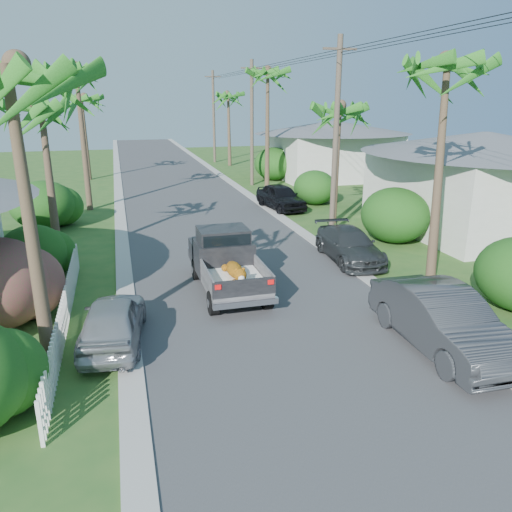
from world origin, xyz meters
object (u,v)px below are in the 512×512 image
object	(u,v)px
house_right_far	(332,152)
palm_r_b	(339,106)
house_right_near	(480,185)
utility_pole_b	(336,138)
utility_pole_c	(252,123)
utility_pole_d	(214,116)
parked_car_rm	(349,245)
palm_l_d	(81,97)
palm_r_d	(228,94)
palm_r_a	(451,62)
parked_car_rn	(442,321)
palm_l_b	(40,103)
palm_l_c	(76,68)
parked_car_rf	(281,197)
pickup_truck	(225,259)
palm_l_a	(8,67)
palm_r_c	(268,71)
parked_car_ln	(113,321)

from	to	relation	value
house_right_far	palm_r_b	bearing A→B (deg)	-113.11
house_right_near	utility_pole_b	bearing A→B (deg)	172.30
utility_pole_c	utility_pole_d	distance (m)	15.00
parked_car_rm	palm_l_d	distance (m)	28.00
house_right_far	utility_pole_c	world-z (taller)	utility_pole_c
palm_r_d	house_right_near	world-z (taller)	palm_r_d
palm_r_d	utility_pole_d	xyz separation A→B (m)	(-0.90, 3.00, -2.14)
palm_r_a	utility_pole_c	size ratio (longest dim) A/B	0.97
parked_car_rn	palm_r_a	size ratio (longest dim) A/B	0.57
palm_l_b	palm_l_c	world-z (taller)	palm_l_c
palm_r_a	palm_r_b	distance (m)	9.12
parked_car_rf	palm_r_d	size ratio (longest dim) A/B	0.53
parked_car_rm	palm_l_c	xyz separation A→B (m)	(-10.58, 13.05, 7.28)
utility_pole_b	parked_car_rn	bearing A→B (deg)	-99.78
pickup_truck	palm_l_b	distance (m)	9.11
house_right_near	utility_pole_c	xyz separation A→B (m)	(-7.40, 16.00, 2.38)
parked_car_rn	palm_r_d	bearing A→B (deg)	86.68
parked_car_rn	utility_pole_c	bearing A→B (deg)	86.67
palm_r_a	palm_r_d	world-z (taller)	palm_r_a
palm_l_a	house_right_near	distance (m)	21.72
utility_pole_b	palm_r_d	bearing A→B (deg)	88.09
palm_l_c	utility_pole_b	size ratio (longest dim) A/B	1.02
utility_pole_c	utility_pole_d	bearing A→B (deg)	90.00
utility_pole_b	utility_pole_c	distance (m)	15.00
palm_r_c	house_right_far	bearing A→B (deg)	30.47
palm_r_a	utility_pole_b	distance (m)	7.58
palm_r_a	parked_car_rm	bearing A→B (deg)	120.24
palm_l_b	utility_pole_b	xyz separation A→B (m)	(12.40, 1.00, -1.55)
house_right_near	utility_pole_b	world-z (taller)	utility_pole_b
palm_r_a	palm_r_c	xyz separation A→B (m)	(-0.10, 20.00, 0.69)
parked_car_rn	parked_car_rf	xyz separation A→B (m)	(1.40, 17.74, -0.09)
pickup_truck	utility_pole_b	size ratio (longest dim) A/B	0.57
parked_car_rf	utility_pole_d	xyz separation A→B (m)	(0.60, 23.86, 3.87)
palm_l_b	house_right_near	world-z (taller)	palm_l_b
parked_car_rn	parked_car_ln	distance (m)	8.66
palm_l_a	palm_r_a	distance (m)	12.86
parked_car_rm	utility_pole_b	size ratio (longest dim) A/B	0.49
palm_r_c	palm_r_a	bearing A→B (deg)	-89.71
palm_l_c	utility_pole_c	bearing A→B (deg)	27.35
palm_r_b	house_right_far	size ratio (longest dim) A/B	0.80
palm_l_b	palm_r_d	distance (m)	31.00
parked_car_rn	house_right_far	distance (m)	30.14
parked_car_rn	parked_car_rm	xyz separation A→B (m)	(0.98, 7.55, -0.18)
palm_r_c	palm_l_b	bearing A→B (deg)	-132.88
parked_car_rf	house_right_far	bearing A→B (deg)	46.06
palm_l_a	palm_r_b	xyz separation A→B (m)	(12.80, 12.00, -0.98)
palm_l_d	parked_car_rf	bearing A→B (deg)	-52.27
pickup_truck	utility_pole_c	world-z (taller)	utility_pole_c
parked_car_rf	house_right_near	xyz separation A→B (m)	(8.00, -7.14, 1.49)
palm_l_c	palm_l_d	distance (m)	12.10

